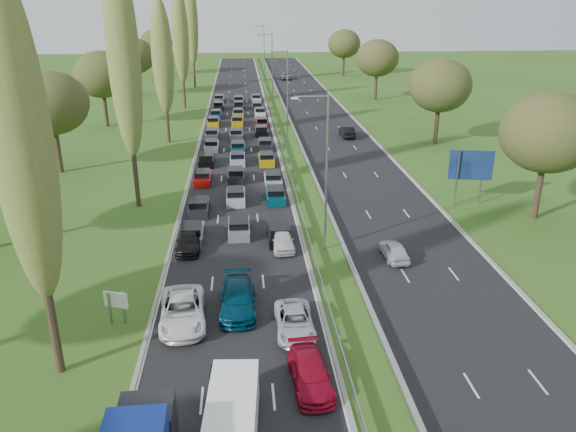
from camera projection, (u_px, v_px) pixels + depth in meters
name	position (u px, v px, depth m)	size (l,w,h in m)	color
ground	(286.00, 138.00, 78.03)	(260.00, 260.00, 0.00)	#3A561A
near_carriageway	(238.00, 135.00, 79.83)	(10.50, 215.00, 0.04)	black
far_carriageway	(331.00, 133.00, 80.88)	(10.50, 215.00, 0.04)	black
central_reservation	(285.00, 130.00, 80.15)	(2.36, 215.00, 0.32)	gray
lamp_columns	(287.00, 97.00, 73.99)	(0.18, 140.18, 12.00)	gray
poplar_row	(149.00, 55.00, 61.30)	(2.80, 127.80, 22.44)	#2D2116
woodland_left	(41.00, 109.00, 57.05)	(8.00, 166.00, 11.10)	#2D2116
woodland_right	(465.00, 96.00, 64.38)	(8.00, 153.00, 11.10)	#2D2116
traffic_queue_fill	(238.00, 140.00, 75.30)	(9.11, 68.87, 0.80)	slate
near_car_2	(182.00, 311.00, 33.50)	(2.66, 5.76, 1.60)	white
near_car_3	(189.00, 241.00, 43.45)	(1.85, 4.55, 1.32)	black
near_car_7	(238.00, 299.00, 34.86)	(2.20, 5.42, 1.57)	#05354C
near_car_8	(236.00, 294.00, 35.64)	(1.55, 3.85, 1.31)	#BB7F0C
near_car_10	(295.00, 322.00, 32.65)	(2.17, 4.72, 1.31)	silver
near_car_11	(310.00, 374.00, 28.10)	(1.90, 4.68, 1.36)	maroon
near_car_12	(283.00, 240.00, 43.60)	(1.64, 4.09, 1.39)	silver
far_car_0	(394.00, 250.00, 41.84)	(1.55, 3.86, 1.32)	silver
far_car_1	(347.00, 132.00, 78.35)	(1.60, 4.58, 1.51)	black
far_car_2	(286.00, 76.00, 133.71)	(2.56, 5.56, 1.54)	slate
white_van_front	(232.00, 413.00, 24.84)	(2.14, 5.45, 2.19)	white
info_sign	(116.00, 303.00, 33.25)	(1.46, 0.55, 2.10)	gray
direction_sign	(471.00, 168.00, 51.93)	(3.94, 0.91, 5.20)	gray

